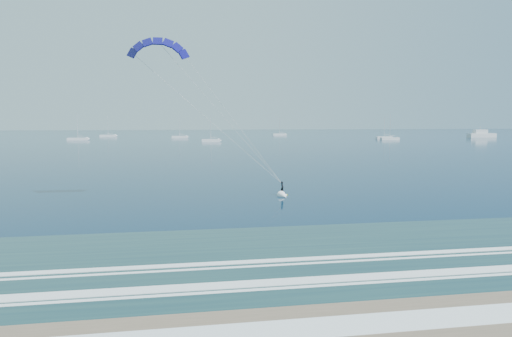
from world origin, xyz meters
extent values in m
plane|color=#07283D|center=(0.00, 0.00, 0.00)|extent=(900.00, 900.00, 0.00)
cube|color=#1E423F|center=(0.00, 8.00, 0.01)|extent=(600.00, 22.00, 0.03)
cube|color=white|center=(0.00, 1.50, 0.04)|extent=(600.00, 0.90, 0.07)
cube|color=white|center=(0.00, 5.50, 0.04)|extent=(600.00, 1.10, 0.07)
cube|color=white|center=(0.00, 9.50, 0.04)|extent=(600.00, 0.70, 0.07)
cube|color=white|center=(0.00, -0.50, 0.11)|extent=(600.00, 2.00, 0.02)
cube|color=#A8C417|center=(8.84, 35.55, 0.04)|extent=(1.34, 0.43, 0.08)
imported|color=black|center=(8.84, 35.55, 0.90)|extent=(0.45, 0.64, 1.64)
cone|color=white|center=(8.69, 34.25, 0.08)|extent=(1.31, 1.74, 1.10)
cube|color=white|center=(161.34, 209.02, 1.14)|extent=(15.53, 4.14, 2.28)
cube|color=white|center=(160.34, 209.02, 3.31)|extent=(7.25, 3.31, 2.07)
cylinder|color=silver|center=(160.34, 209.02, 5.35)|extent=(0.16, 0.16, 2.00)
cube|color=white|center=(-50.80, 206.80, 0.60)|extent=(9.53, 2.40, 1.20)
cylinder|color=silver|center=(-50.80, 206.80, 7.09)|extent=(0.18, 0.18, 11.77)
cylinder|color=silver|center=(-49.60, 206.80, 2.00)|extent=(2.60, 0.12, 0.12)
cube|color=white|center=(-3.45, 225.28, 0.60)|extent=(8.30, 2.40, 1.20)
cylinder|color=silver|center=(-3.45, 225.28, 6.23)|extent=(0.18, 0.18, 10.05)
cylinder|color=silver|center=(-2.25, 225.28, 2.00)|extent=(2.60, 0.12, 0.12)
cube|color=white|center=(9.88, 179.61, 0.60)|extent=(8.00, 2.40, 1.20)
cylinder|color=silver|center=(9.88, 179.61, 6.20)|extent=(0.18, 0.18, 10.00)
cylinder|color=silver|center=(11.08, 179.61, 2.00)|extent=(2.60, 0.12, 0.12)
cube|color=white|center=(58.29, 259.87, 0.60)|extent=(8.40, 2.40, 1.20)
cylinder|color=silver|center=(58.29, 259.87, 6.34)|extent=(0.18, 0.18, 10.27)
cylinder|color=silver|center=(59.49, 259.87, 2.00)|extent=(2.60, 0.12, 0.12)
cube|color=white|center=(99.35, 199.27, 0.60)|extent=(8.25, 2.40, 1.20)
cylinder|color=silver|center=(99.35, 199.27, 6.26)|extent=(0.18, 0.18, 10.12)
cylinder|color=silver|center=(100.55, 199.27, 2.00)|extent=(2.60, 0.12, 0.12)
cube|color=white|center=(96.20, 186.38, 0.60)|extent=(9.07, 2.40, 1.20)
cylinder|color=silver|center=(96.20, 186.38, 6.72)|extent=(0.18, 0.18, 11.04)
cylinder|color=silver|center=(97.40, 186.38, 2.00)|extent=(2.60, 0.12, 0.12)
cube|color=white|center=(-43.70, 251.85, 0.60)|extent=(9.09, 2.40, 1.20)
cylinder|color=silver|center=(-43.70, 251.85, 6.55)|extent=(0.18, 0.18, 10.69)
cylinder|color=silver|center=(-42.50, 251.85, 2.00)|extent=(2.60, 0.12, 0.12)
camera|label=1|loc=(-3.67, -19.08, 9.21)|focal=32.00mm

